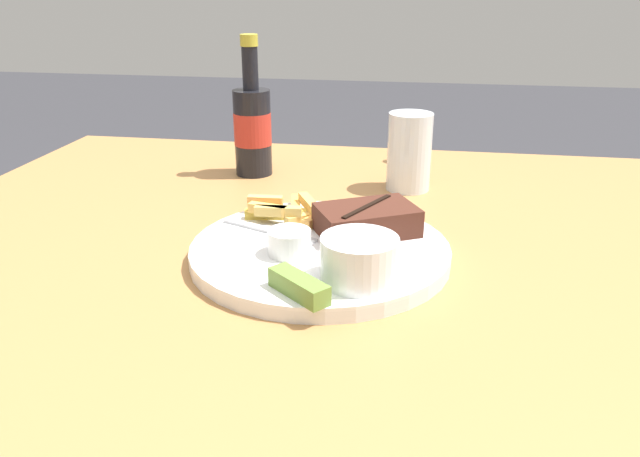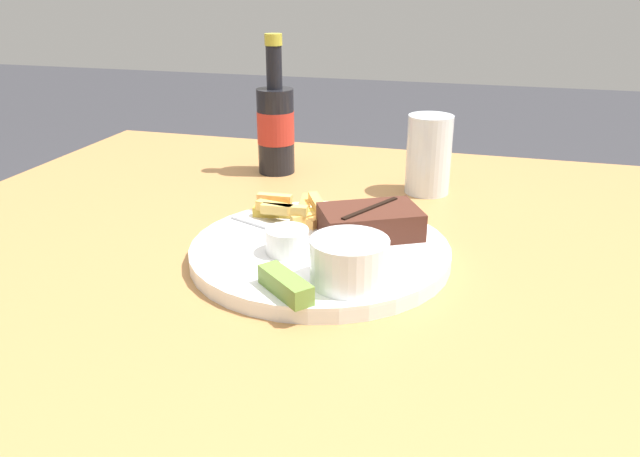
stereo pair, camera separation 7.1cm
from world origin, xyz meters
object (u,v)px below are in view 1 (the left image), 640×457
(salt_shaker, at_px, (410,143))
(beer_bottle, at_px, (253,127))
(pickle_spear, at_px, (301,286))
(dinner_plate, at_px, (320,252))
(coleslaw_cup, at_px, (359,257))
(dipping_sauce_cup, at_px, (289,241))
(drinking_glass, at_px, (409,152))
(fork_utensil, at_px, (265,229))
(steak_portion, at_px, (367,220))

(salt_shaker, bearing_deg, beer_bottle, -155.28)
(pickle_spear, height_order, salt_shaker, salt_shaker)
(dinner_plate, bearing_deg, beer_bottle, 117.45)
(coleslaw_cup, xyz_separation_m, beer_bottle, (-0.22, 0.40, 0.03))
(pickle_spear, distance_m, salt_shaker, 0.56)
(dinner_plate, xyz_separation_m, dipping_sauce_cup, (-0.03, -0.03, 0.02))
(dinner_plate, distance_m, drinking_glass, 0.30)
(fork_utensil, bearing_deg, beer_bottle, 130.13)
(dipping_sauce_cup, bearing_deg, steak_portion, 43.84)
(steak_portion, bearing_deg, fork_utensil, -173.55)
(dipping_sauce_cup, xyz_separation_m, pickle_spear, (0.03, -0.09, -0.01))
(steak_portion, relative_size, pickle_spear, 1.98)
(steak_portion, distance_m, coleslaw_cup, 0.13)
(dinner_plate, bearing_deg, coleslaw_cup, -57.28)
(fork_utensil, height_order, beer_bottle, beer_bottle)
(coleslaw_cup, bearing_deg, dinner_plate, 122.72)
(beer_bottle, bearing_deg, drinking_glass, -8.65)
(dipping_sauce_cup, distance_m, drinking_glass, 0.33)
(pickle_spear, bearing_deg, beer_bottle, 110.69)
(fork_utensil, bearing_deg, pickle_spear, -41.52)
(dinner_plate, height_order, steak_portion, steak_portion)
(steak_portion, bearing_deg, dinner_plate, -138.28)
(salt_shaker, bearing_deg, dinner_plate, -101.75)
(steak_portion, xyz_separation_m, salt_shaker, (0.04, 0.39, -0.00))
(pickle_spear, relative_size, drinking_glass, 0.58)
(salt_shaker, bearing_deg, drinking_glass, -89.40)
(beer_bottle, height_order, drinking_glass, beer_bottle)
(dinner_plate, distance_m, salt_shaker, 0.44)
(beer_bottle, bearing_deg, pickle_spear, -69.31)
(fork_utensil, distance_m, salt_shaker, 0.43)
(beer_bottle, bearing_deg, coleslaw_cup, -61.39)
(drinking_glass, xyz_separation_m, salt_shaker, (-0.00, 0.16, -0.03))
(steak_portion, xyz_separation_m, coleslaw_cup, (0.00, -0.13, 0.01))
(dinner_plate, xyz_separation_m, coleslaw_cup, (0.05, -0.08, 0.04))
(coleslaw_cup, distance_m, beer_bottle, 0.46)
(pickle_spear, distance_m, fork_utensil, 0.17)
(dinner_plate, distance_m, fork_utensil, 0.08)
(fork_utensil, bearing_deg, dipping_sauce_cup, -32.09)
(dipping_sauce_cup, bearing_deg, beer_bottle, 111.20)
(dipping_sauce_cup, bearing_deg, drinking_glass, 68.59)
(dipping_sauce_cup, bearing_deg, dinner_plate, 47.12)
(dipping_sauce_cup, xyz_separation_m, drinking_glass, (0.12, 0.31, 0.03))
(steak_portion, height_order, salt_shaker, salt_shaker)
(dinner_plate, relative_size, coleslaw_cup, 3.77)
(coleslaw_cup, relative_size, fork_utensil, 0.62)
(drinking_glass, height_order, salt_shaker, drinking_glass)
(beer_bottle, relative_size, salt_shaker, 3.44)
(drinking_glass, bearing_deg, coleslaw_cup, -95.88)
(steak_portion, distance_m, pickle_spear, 0.18)
(pickle_spear, height_order, beer_bottle, beer_bottle)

